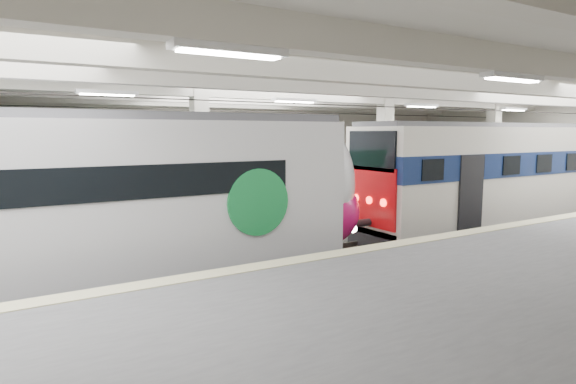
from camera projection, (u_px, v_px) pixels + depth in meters
station_hall at (367, 156)px, 13.17m from camera, size 36.00×24.00×5.75m
modern_emu at (154, 202)px, 11.99m from camera, size 13.45×2.78×4.36m
older_rer at (493, 175)px, 18.87m from camera, size 12.70×2.80×4.22m
far_train at (88, 183)px, 16.30m from camera, size 13.07×2.81×4.20m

